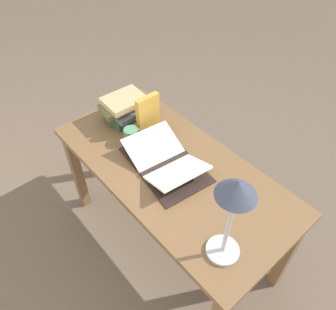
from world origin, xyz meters
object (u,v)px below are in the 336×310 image
object	(u,v)px
open_book	(165,161)
coffee_mug	(131,136)
reading_lamp	(234,202)
book_standing_upright	(148,114)
book_stack_tall	(125,108)

from	to	relation	value
open_book	coffee_mug	distance (m)	0.27
coffee_mug	reading_lamp	bearing A→B (deg)	171.64
book_standing_upright	reading_lamp	xyz separation A→B (m)	(-0.84, 0.26, 0.24)
book_stack_tall	reading_lamp	xyz separation A→B (m)	(-1.02, 0.22, 0.28)
book_stack_tall	open_book	bearing A→B (deg)	170.28
book_stack_tall	reading_lamp	world-z (taller)	reading_lamp
book_standing_upright	coffee_mug	xyz separation A→B (m)	(-0.02, 0.14, -0.07)
book_stack_tall	book_standing_upright	world-z (taller)	book_standing_upright
reading_lamp	coffee_mug	world-z (taller)	reading_lamp
open_book	reading_lamp	distance (m)	0.66
book_standing_upright	book_stack_tall	bearing A→B (deg)	12.78
open_book	reading_lamp	bearing A→B (deg)	172.41
open_book	book_standing_upright	xyz separation A→B (m)	(0.29, -0.12, 0.09)
reading_lamp	coffee_mug	bearing A→B (deg)	-8.36
book_standing_upright	open_book	bearing A→B (deg)	157.91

